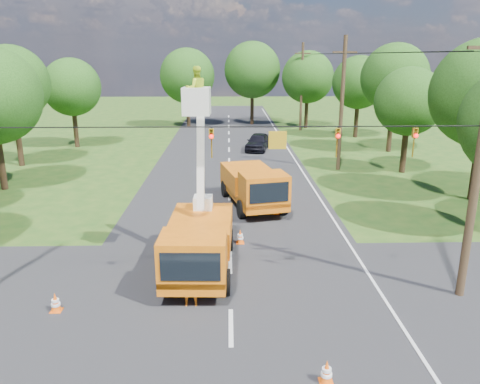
{
  "coord_description": "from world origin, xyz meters",
  "views": [
    {
      "loc": [
        -0.03,
        -13.38,
        8.56
      ],
      "look_at": [
        0.47,
        6.98,
        2.6
      ],
      "focal_mm": 35.0,
      "sensor_mm": 36.0,
      "label": 1
    }
  ],
  "objects_px": {
    "traffic_cone_1": "(327,372)",
    "tree_left_e": "(11,83)",
    "pole_right_near": "(479,161)",
    "tree_left_f": "(72,87)",
    "tree_right_d": "(395,78)",
    "tree_far_b": "(252,70)",
    "tree_right_c": "(409,102)",
    "tree_right_e": "(359,83)",
    "tree_far_a": "(187,76)",
    "pole_right_far": "(302,86)",
    "traffic_cone_3": "(277,208)",
    "tree_far_c": "(308,77)",
    "traffic_cone_4": "(55,303)",
    "second_truck": "(253,185)",
    "traffic_cone_2": "(240,237)",
    "pole_right_mid": "(342,103)",
    "distant_car": "(258,142)",
    "traffic_cone_7": "(285,185)",
    "ground_worker": "(191,282)",
    "bucket_truck": "(199,233)"
  },
  "relations": [
    {
      "from": "pole_right_far",
      "to": "traffic_cone_1",
      "type": "bearing_deg",
      "value": -97.56
    },
    {
      "from": "second_truck",
      "to": "traffic_cone_4",
      "type": "xyz_separation_m",
      "value": [
        -7.45,
        -11.61,
        -0.94
      ]
    },
    {
      "from": "pole_right_near",
      "to": "traffic_cone_4",
      "type": "bearing_deg",
      "value": -176.8
    },
    {
      "from": "tree_far_c",
      "to": "tree_far_a",
      "type": "bearing_deg",
      "value": 176.05
    },
    {
      "from": "bucket_truck",
      "to": "tree_far_a",
      "type": "distance_m",
      "value": 41.21
    },
    {
      "from": "traffic_cone_1",
      "to": "traffic_cone_3",
      "type": "xyz_separation_m",
      "value": [
        0.05,
        14.08,
        0.0
      ]
    },
    {
      "from": "traffic_cone_3",
      "to": "traffic_cone_4",
      "type": "distance_m",
      "value": 13.37
    },
    {
      "from": "pole_right_far",
      "to": "bucket_truck",
      "type": "bearing_deg",
      "value": -104.48
    },
    {
      "from": "second_truck",
      "to": "tree_far_a",
      "type": "distance_m",
      "value": 33.19
    },
    {
      "from": "pole_right_near",
      "to": "tree_left_f",
      "type": "distance_m",
      "value": 37.99
    },
    {
      "from": "traffic_cone_3",
      "to": "ground_worker",
      "type": "bearing_deg",
      "value": -112.09
    },
    {
      "from": "tree_right_d",
      "to": "tree_far_b",
      "type": "relative_size",
      "value": 0.94
    },
    {
      "from": "second_truck",
      "to": "tree_left_f",
      "type": "bearing_deg",
      "value": 117.63
    },
    {
      "from": "tree_right_d",
      "to": "tree_far_a",
      "type": "relative_size",
      "value": 1.02
    },
    {
      "from": "pole_right_far",
      "to": "tree_left_f",
      "type": "relative_size",
      "value": 1.19
    },
    {
      "from": "bucket_truck",
      "to": "traffic_cone_3",
      "type": "distance_m",
      "value": 8.26
    },
    {
      "from": "bucket_truck",
      "to": "traffic_cone_3",
      "type": "height_order",
      "value": "bucket_truck"
    },
    {
      "from": "pole_right_far",
      "to": "tree_right_e",
      "type": "distance_m",
      "value": 7.32
    },
    {
      "from": "tree_left_e",
      "to": "tree_far_a",
      "type": "distance_m",
      "value": 24.09
    },
    {
      "from": "tree_right_d",
      "to": "tree_far_b",
      "type": "bearing_deg",
      "value": 123.25
    },
    {
      "from": "bucket_truck",
      "to": "tree_left_f",
      "type": "xyz_separation_m",
      "value": [
        -13.54,
        27.8,
        3.97
      ]
    },
    {
      "from": "pole_right_far",
      "to": "tree_right_c",
      "type": "xyz_separation_m",
      "value": [
        4.7,
        -21.0,
        0.21
      ]
    },
    {
      "from": "tree_left_e",
      "to": "tree_far_c",
      "type": "height_order",
      "value": "tree_left_e"
    },
    {
      "from": "traffic_cone_1",
      "to": "tree_left_e",
      "type": "distance_m",
      "value": 33.57
    },
    {
      "from": "traffic_cone_1",
      "to": "tree_right_c",
      "type": "height_order",
      "value": "tree_right_c"
    },
    {
      "from": "distant_car",
      "to": "traffic_cone_3",
      "type": "relative_size",
      "value": 6.55
    },
    {
      "from": "traffic_cone_3",
      "to": "traffic_cone_2",
      "type": "bearing_deg",
      "value": -116.93
    },
    {
      "from": "distant_car",
      "to": "tree_right_e",
      "type": "xyz_separation_m",
      "value": [
        11.07,
        7.04,
        5.02
      ]
    },
    {
      "from": "tree_right_d",
      "to": "second_truck",
      "type": "bearing_deg",
      "value": -129.61
    },
    {
      "from": "traffic_cone_2",
      "to": "pole_right_mid",
      "type": "xyz_separation_m",
      "value": [
        8.02,
        14.85,
        4.75
      ]
    },
    {
      "from": "ground_worker",
      "to": "tree_left_f",
      "type": "bearing_deg",
      "value": 110.68
    },
    {
      "from": "traffic_cone_1",
      "to": "traffic_cone_2",
      "type": "distance_m",
      "value": 10.09
    },
    {
      "from": "traffic_cone_1",
      "to": "tree_right_e",
      "type": "bearing_deg",
      "value": 74.21
    },
    {
      "from": "tree_right_e",
      "to": "tree_far_a",
      "type": "distance_m",
      "value": 20.43
    },
    {
      "from": "traffic_cone_1",
      "to": "second_truck",
      "type": "bearing_deg",
      "value": 94.32
    },
    {
      "from": "tree_right_e",
      "to": "tree_far_c",
      "type": "distance_m",
      "value": 8.22
    },
    {
      "from": "distant_car",
      "to": "tree_right_e",
      "type": "bearing_deg",
      "value": 46.71
    },
    {
      "from": "bucket_truck",
      "to": "tree_right_e",
      "type": "height_order",
      "value": "tree_right_e"
    },
    {
      "from": "traffic_cone_1",
      "to": "tree_far_a",
      "type": "relative_size",
      "value": 0.07
    },
    {
      "from": "traffic_cone_2",
      "to": "tree_right_c",
      "type": "distance_m",
      "value": 19.44
    },
    {
      "from": "tree_left_e",
      "to": "tree_far_c",
      "type": "bearing_deg",
      "value": 37.25
    },
    {
      "from": "tree_right_d",
      "to": "tree_far_a",
      "type": "xyz_separation_m",
      "value": [
        -19.8,
        16.0,
        -0.49
      ]
    },
    {
      "from": "distant_car",
      "to": "tree_left_e",
      "type": "bearing_deg",
      "value": -148.78
    },
    {
      "from": "traffic_cone_1",
      "to": "tree_far_c",
      "type": "bearing_deg",
      "value": 81.56
    },
    {
      "from": "tree_right_c",
      "to": "tree_right_e",
      "type": "bearing_deg",
      "value": 87.85
    },
    {
      "from": "pole_right_far",
      "to": "tree_left_f",
      "type": "bearing_deg",
      "value": -156.77
    },
    {
      "from": "tree_right_e",
      "to": "tree_left_e",
      "type": "bearing_deg",
      "value": -156.98
    },
    {
      "from": "traffic_cone_1",
      "to": "traffic_cone_7",
      "type": "height_order",
      "value": "same"
    },
    {
      "from": "tree_far_a",
      "to": "traffic_cone_7",
      "type": "bearing_deg",
      "value": -73.31
    },
    {
      "from": "tree_far_c",
      "to": "tree_far_b",
      "type": "bearing_deg",
      "value": 155.22
    }
  ]
}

